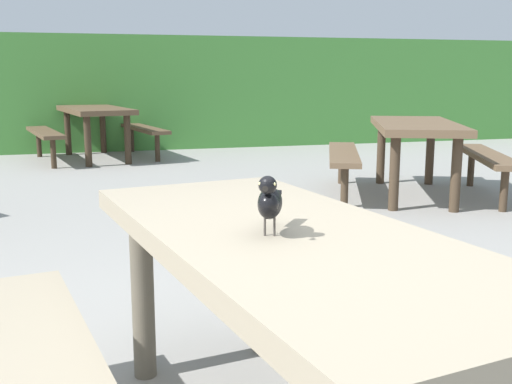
{
  "coord_description": "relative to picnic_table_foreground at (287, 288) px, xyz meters",
  "views": [
    {
      "loc": [
        -0.53,
        -1.46,
        1.2
      ],
      "look_at": [
        -0.03,
        0.34,
        0.84
      ],
      "focal_mm": 42.99,
      "sensor_mm": 36.0,
      "label": 1
    }
  ],
  "objects": [
    {
      "name": "bird_grackle",
      "position": [
        -0.07,
        -0.05,
        0.29
      ],
      "size": [
        0.15,
        0.27,
        0.18
      ],
      "color": "black",
      "rests_on": "picnic_table_foreground"
    },
    {
      "name": "picnic_table_mid_left",
      "position": [
        -0.43,
        7.36,
        0.0
      ],
      "size": [
        1.99,
        2.01,
        0.74
      ],
      "color": "brown",
      "rests_on": "ground"
    },
    {
      "name": "picnic_table_far_centre",
      "position": [
        2.57,
        3.7,
        0.0
      ],
      "size": [
        2.2,
        2.22,
        0.74
      ],
      "color": "brown",
      "rests_on": "ground"
    },
    {
      "name": "hedge_wall",
      "position": [
        -0.04,
        8.95,
        0.35
      ],
      "size": [
        28.0,
        1.5,
        1.81
      ],
      "primitive_type": "cube",
      "color": "#428438",
      "rests_on": "ground"
    },
    {
      "name": "picnic_table_foreground",
      "position": [
        0.0,
        0.0,
        0.0
      ],
      "size": [
        1.95,
        1.98,
        0.74
      ],
      "color": "gray",
      "rests_on": "ground"
    }
  ]
}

